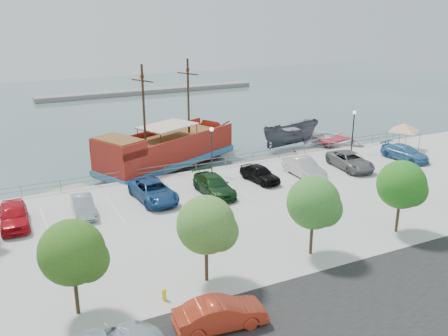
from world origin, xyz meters
name	(u,v)px	position (x,y,z in m)	size (l,w,h in m)	color
ground	(246,209)	(0.00, 0.00, -1.00)	(160.00, 160.00, 0.00)	#3C5858
street	(394,299)	(0.00, -16.00, 0.01)	(100.00, 8.00, 0.04)	black
sidewalk	(323,250)	(0.00, -10.00, 0.01)	(100.00, 4.00, 0.05)	#AFAEAC
seawall_railing	(206,164)	(0.00, 7.80, 0.53)	(50.00, 0.06, 1.00)	slate
far_shore	(149,91)	(10.00, 55.00, -0.60)	(40.00, 3.00, 0.80)	gray
pirate_ship	(176,148)	(-0.96, 12.95, 0.84)	(17.47, 11.43, 10.97)	maroon
patrol_boat	(291,137)	(12.85, 13.10, 0.38)	(2.69, 7.15, 2.77)	#444951
speedboat	(336,143)	(17.23, 10.57, -0.23)	(5.29, 7.41, 1.53)	silver
dock_west	(53,196)	(-13.52, 9.20, -0.82)	(6.42, 1.83, 0.37)	gray
dock_mid	(270,162)	(7.77, 9.20, -0.78)	(7.80, 2.23, 0.45)	#66635B
dock_east	(331,152)	(15.48, 9.20, -0.78)	(7.59, 2.17, 0.43)	gray
canopy_tent	(404,123)	(21.30, 4.80, 2.77)	(4.57, 4.57, 3.19)	slate
street_sedan	(220,314)	(-9.15, -14.12, 0.73)	(1.55, 4.45, 1.47)	#B4321C
fire_hydrant	(164,294)	(-10.77, -10.80, 0.38)	(0.24, 0.24, 0.71)	yellow
lamp_post_mid	(212,142)	(0.00, 6.50, 2.94)	(0.36, 0.36, 4.28)	black
lamp_post_right	(354,124)	(16.00, 6.50, 2.94)	(0.36, 0.36, 4.28)	black
tree_b	(76,254)	(-14.85, -10.07, 3.30)	(3.30, 3.20, 5.00)	#473321
tree_c	(209,227)	(-7.85, -10.07, 3.30)	(3.30, 3.20, 5.00)	#473321
tree_d	(316,204)	(-0.85, -10.07, 3.30)	(3.30, 3.20, 5.00)	#473321
tree_e	(404,186)	(6.15, -10.07, 3.30)	(3.30, 3.20, 5.00)	#473321
parked_car_a	(14,215)	(-16.95, 2.41, 0.80)	(1.90, 4.72, 1.61)	red
parked_car_b	(83,206)	(-12.28, 2.31, 0.67)	(1.43, 4.09, 1.35)	#959BA7
parked_car_c	(153,191)	(-6.80, 2.67, 0.77)	(2.54, 5.51, 1.53)	navy
parked_car_d	(214,185)	(-2.01, 1.77, 0.75)	(2.11, 5.19, 1.50)	#143517
parked_car_e	(260,173)	(2.82, 2.76, 0.72)	(1.69, 4.20, 1.43)	black
parked_car_f	(304,167)	(7.01, 2.22, 0.81)	(1.71, 4.90, 1.62)	beige
parked_car_g	(350,161)	(12.15, 2.13, 0.75)	(2.49, 5.40, 1.50)	slate
parked_car_h	(405,153)	(18.73, 1.89, 0.72)	(2.01, 4.94, 1.43)	teal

